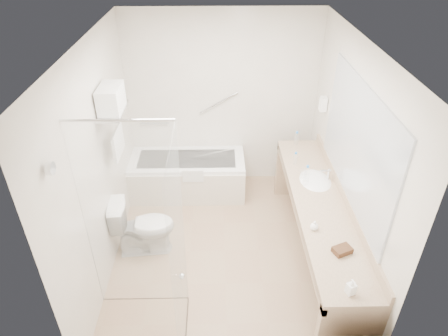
{
  "coord_description": "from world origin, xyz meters",
  "views": [
    {
      "loc": [
        -0.07,
        -3.52,
        3.47
      ],
      "look_at": [
        0.0,
        0.3,
        1.0
      ],
      "focal_mm": 32.0,
      "sensor_mm": 36.0,
      "label": 1
    }
  ],
  "objects_px": {
    "toilet": "(144,226)",
    "water_bottle_left": "(307,173)",
    "vanity_counter": "(318,217)",
    "bathtub": "(188,175)",
    "amenity_basket": "(342,250)"
  },
  "relations": [
    {
      "from": "toilet",
      "to": "water_bottle_left",
      "type": "bearing_deg",
      "value": -88.48
    },
    {
      "from": "toilet",
      "to": "water_bottle_left",
      "type": "relative_size",
      "value": 3.89
    },
    {
      "from": "vanity_counter",
      "to": "toilet",
      "type": "xyz_separation_m",
      "value": [
        -1.97,
        0.2,
        -0.28
      ]
    },
    {
      "from": "bathtub",
      "to": "vanity_counter",
      "type": "xyz_separation_m",
      "value": [
        1.52,
        -1.39,
        0.36
      ]
    },
    {
      "from": "bathtub",
      "to": "toilet",
      "type": "bearing_deg",
      "value": -110.75
    },
    {
      "from": "vanity_counter",
      "to": "amenity_basket",
      "type": "distance_m",
      "value": 0.79
    },
    {
      "from": "toilet",
      "to": "water_bottle_left",
      "type": "xyz_separation_m",
      "value": [
        1.9,
        0.23,
        0.58
      ]
    },
    {
      "from": "bathtub",
      "to": "amenity_basket",
      "type": "relative_size",
      "value": 9.58
    },
    {
      "from": "bathtub",
      "to": "toilet",
      "type": "height_order",
      "value": "toilet"
    },
    {
      "from": "bathtub",
      "to": "water_bottle_left",
      "type": "height_order",
      "value": "water_bottle_left"
    },
    {
      "from": "amenity_basket",
      "to": "bathtub",
      "type": "bearing_deg",
      "value": 125.86
    },
    {
      "from": "bathtub",
      "to": "amenity_basket",
      "type": "distance_m",
      "value": 2.72
    },
    {
      "from": "vanity_counter",
      "to": "toilet",
      "type": "distance_m",
      "value": 2.0
    },
    {
      "from": "bathtub",
      "to": "toilet",
      "type": "xyz_separation_m",
      "value": [
        -0.45,
        -1.19,
        0.08
      ]
    },
    {
      "from": "bathtub",
      "to": "vanity_counter",
      "type": "height_order",
      "value": "vanity_counter"
    }
  ]
}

